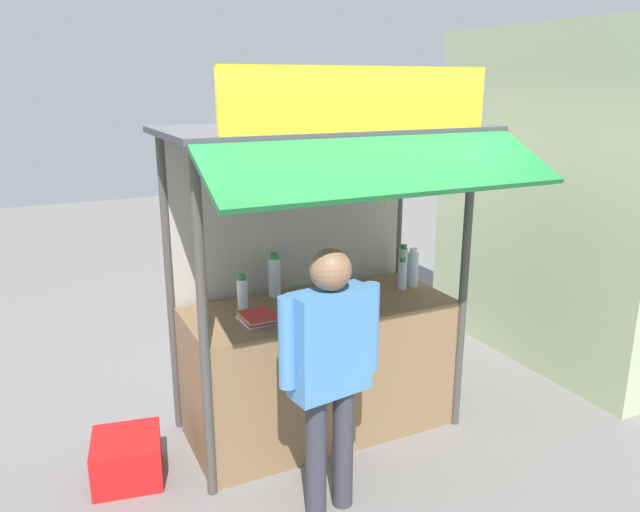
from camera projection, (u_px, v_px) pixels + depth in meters
ground_plane at (320, 427)px, 4.48m from camera, size 20.00×20.00×0.00m
stall_counter at (320, 367)px, 4.35m from camera, size 1.84×0.77×0.95m
stall_structure at (315, 221)px, 4.13m from camera, size 2.04×1.58×2.51m
water_bottle_front_left at (275, 276)px, 4.36m from camera, size 0.09×0.09×0.32m
water_bottle_mid_left at (403, 262)px, 4.78m from camera, size 0.07×0.07×0.27m
water_bottle_center at (413, 269)px, 4.58m from camera, size 0.08×0.08×0.29m
water_bottle_far_right at (402, 274)px, 4.52m from camera, size 0.07×0.07×0.24m
water_bottle_far_left at (243, 295)px, 4.06m from camera, size 0.07×0.07×0.26m
magazine_stack_back_right at (258, 318)px, 3.93m from camera, size 0.22×0.26×0.04m
magazine_stack_rear_center at (344, 311)px, 4.06m from camera, size 0.25×0.32×0.04m
banana_bunch_leftmost at (422, 178)px, 3.75m from camera, size 0.10×0.09×0.24m
banana_bunch_inner_left at (346, 190)px, 3.53m from camera, size 0.09×0.09×0.28m
banana_bunch_rightmost at (385, 189)px, 3.65m from camera, size 0.11×0.11×0.30m
vendor_person at (330, 360)px, 3.37m from camera, size 0.60×0.25×1.59m
plastic_crate at (127, 458)px, 3.86m from camera, size 0.48×0.48×0.29m
neighbour_wall at (532, 201)px, 5.25m from camera, size 0.20×2.40×2.89m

